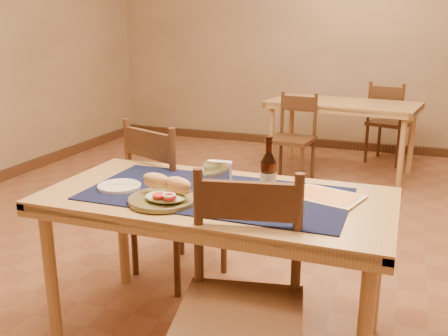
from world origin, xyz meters
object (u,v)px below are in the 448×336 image
(chair_main_far, at_px, (172,198))
(sandwich_plate, at_px, (164,195))
(chair_main_near, at_px, (242,304))
(beer_bottle, at_px, (268,175))
(napkin_holder, at_px, (218,174))
(main_table, at_px, (217,211))
(back_table, at_px, (343,110))

(chair_main_far, xyz_separation_m, sandwich_plate, (0.30, -0.68, 0.27))
(sandwich_plate, bearing_deg, chair_main_near, -32.24)
(beer_bottle, distance_m, napkin_holder, 0.28)
(main_table, xyz_separation_m, beer_bottle, (0.23, 0.04, 0.19))
(main_table, bearing_deg, back_table, 87.08)
(main_table, height_order, chair_main_far, chair_main_far)
(chair_main_far, height_order, napkin_holder, chair_main_far)
(main_table, distance_m, chair_main_near, 0.58)
(chair_main_far, bearing_deg, napkin_holder, -41.23)
(main_table, height_order, sandwich_plate, sandwich_plate)
(beer_bottle, bearing_deg, chair_main_near, -84.59)
(napkin_holder, bearing_deg, chair_main_near, -61.55)
(napkin_holder, bearing_deg, sandwich_plate, -114.76)
(chair_main_near, bearing_deg, chair_main_far, 127.98)
(chair_main_far, relative_size, beer_bottle, 3.57)
(chair_main_far, relative_size, napkin_holder, 6.91)
(napkin_holder, bearing_deg, back_table, 86.37)
(chair_main_near, height_order, napkin_holder, chair_main_near)
(chair_main_near, xyz_separation_m, sandwich_plate, (-0.45, 0.29, 0.28))
(chair_main_near, bearing_deg, napkin_holder, 118.45)
(chair_main_near, distance_m, napkin_holder, 0.73)
(sandwich_plate, xyz_separation_m, napkin_holder, (0.14, 0.30, 0.03))
(sandwich_plate, xyz_separation_m, beer_bottle, (0.40, 0.23, 0.07))
(chair_main_far, distance_m, napkin_holder, 0.66)
(chair_main_far, xyz_separation_m, chair_main_near, (0.76, -0.97, -0.01))
(main_table, distance_m, beer_bottle, 0.30)
(chair_main_near, height_order, sandwich_plate, chair_main_near)
(back_table, relative_size, beer_bottle, 5.71)
(sandwich_plate, distance_m, beer_bottle, 0.47)
(chair_main_far, bearing_deg, back_table, 76.73)
(chair_main_far, distance_m, beer_bottle, 0.91)
(sandwich_plate, bearing_deg, chair_main_far, 113.96)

